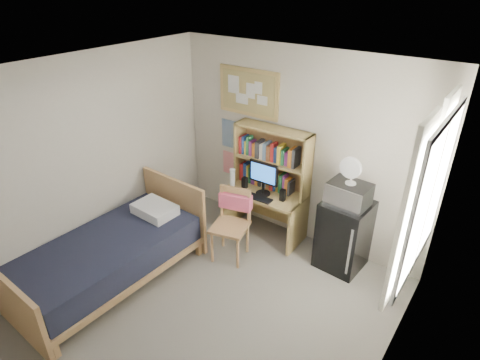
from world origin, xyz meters
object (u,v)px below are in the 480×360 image
Objects in this scene: desk at (265,213)px; desk_fan at (352,172)px; desk_chair at (230,226)px; bulletin_board at (249,92)px; mini_fridge at (344,235)px; speaker_right at (283,195)px; microwave at (349,194)px; bed at (110,261)px; monitor at (263,179)px; speaker_left at (245,183)px.

desk_fan is at bearing -1.69° from desk.
desk_fan is at bearing 14.54° from desk_chair.
bulletin_board is 3.01× the size of desk_fan.
desk_chair is at bearing -146.10° from mini_fridge.
speaker_right is at bearing -23.05° from bulletin_board.
microwave reaches higher than speaker_right.
desk is 3.49× the size of desk_fan.
mini_fridge is at bearing -0.70° from desk.
bulletin_board is at bearing 155.73° from speaker_right.
bed is at bearing -125.39° from speaker_right.
microwave is at bearing 43.89° from bed.
bed is 13.36× the size of speaker_right.
desk_fan is (0.00, 0.00, 0.29)m from microwave.
bed is (-0.47, -2.20, -1.63)m from bulletin_board.
mini_fridge is at bearing 90.00° from microwave.
desk is 2.43× the size of monitor.
desk_fan reaches higher than mini_fridge.
monitor reaches higher than desk_chair.
mini_fridge is 0.59m from microwave.
bulletin_board is 2.22m from mini_fridge.
desk_chair is 2.13× the size of monitor.
desk_chair is at bearing -97.27° from desk.
desk_fan reaches higher than desk.
speaker_right is at bearing -171.92° from mini_fridge.
speaker_right is at bearing -173.24° from microwave.
monitor is (0.00, -0.06, 0.56)m from desk.
monitor is 0.33m from speaker_right.
monitor is 1.44× the size of desk_fan.
desk_fan is (1.16, -0.01, 1.00)m from desk.
desk_chair is at bearing -71.89° from speaker_left.
microwave is (2.12, 1.90, 0.76)m from bed.
bulletin_board reaches higher than desk_fan.
desk_fan is at bearing 1.02° from speaker_left.
microwave is at bearing 1.02° from speaker_left.
bed is 13.32× the size of speaker_left.
desk is 6.82× the size of speaker_left.
bulletin_board is 1.68m from desk.
desk is at bearing -176.66° from microwave.
desk is at bearing 69.07° from desk_chair.
speaker_right is 0.51× the size of desk_fan.
microwave is at bearing -1.69° from desk.
bed is 4.58× the size of microwave.
mini_fridge is (1.16, 0.01, 0.12)m from desk.
desk_chair is 1.51m from bed.
mini_fridge is 1.49m from speaker_left.
monitor reaches higher than bed.
mini_fridge is at bearing 15.21° from desk_chair.
bed is at bearing -110.94° from speaker_left.
desk is 2.14m from bed.
desk_chair is 0.80m from speaker_right.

